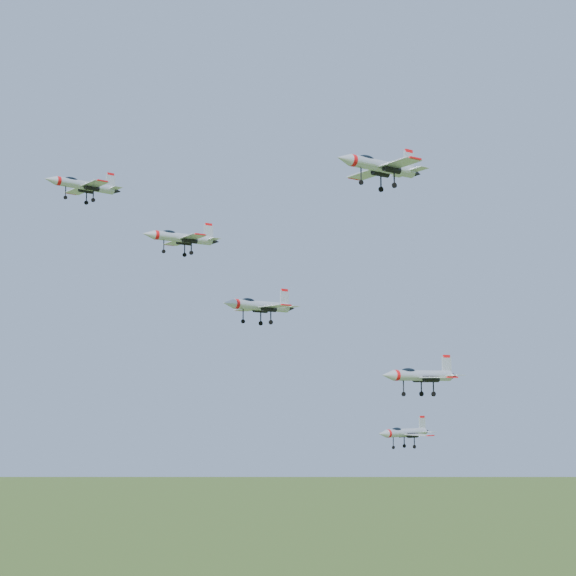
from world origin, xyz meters
TOP-DOWN VIEW (x-y plane):
  - jet_lead at (-20.33, 7.76)m, footprint 10.71×9.01m
  - jet_left_high at (-8.61, 3.04)m, footprint 11.03×9.13m
  - jet_right_high at (6.38, -20.28)m, footprint 12.69×10.55m
  - jet_left_low at (4.83, 7.23)m, footprint 12.80×10.76m
  - jet_right_low at (14.88, -16.02)m, footprint 11.99×9.90m
  - jet_trail at (24.37, 0.00)m, footprint 10.63×8.93m

SIDE VIEW (x-z plane):
  - jet_trail at x=24.37m, z-range 104.68..107.53m
  - jet_right_low at x=14.88m, z-range 112.33..115.54m
  - jet_left_low at x=4.83m, z-range 122.21..125.65m
  - jet_left_high at x=-8.61m, z-range 130.30..133.25m
  - jet_right_high at x=6.38m, z-range 135.91..139.30m
  - jet_lead at x=-20.33m, z-range 136.93..139.81m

